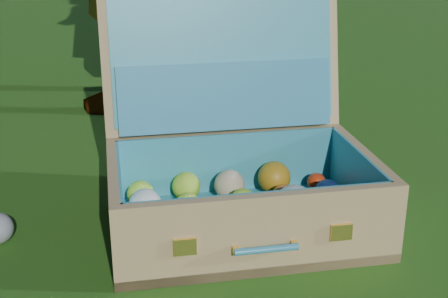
% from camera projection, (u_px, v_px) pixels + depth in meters
% --- Properties ---
extents(ground, '(60.00, 60.00, 0.00)m').
position_uv_depth(ground, '(219.00, 197.00, 1.66)').
color(ground, '#215114').
rests_on(ground, ground).
extents(suitcase, '(0.77, 0.73, 0.58)m').
position_uv_depth(suitcase, '(236.00, 155.00, 1.51)').
color(suitcase, tan).
rests_on(suitcase, ground).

